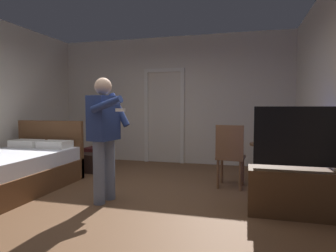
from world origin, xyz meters
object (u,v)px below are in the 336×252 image
at_px(person_blue_shirt, 104,131).
at_px(suitcase_dark, 89,163).
at_px(side_table, 273,158).
at_px(suitcase_small, 97,156).
at_px(tv_flatscreen, 306,186).
at_px(laptop, 272,140).
at_px(bottle_on_table, 284,138).
at_px(bed, 15,170).
at_px(wooden_chair, 230,153).

distance_m(person_blue_shirt, suitcase_dark, 2.08).
bearing_deg(side_table, suitcase_small, 165.47).
bearing_deg(tv_flatscreen, person_blue_shirt, -177.65).
distance_m(tv_flatscreen, suitcase_small, 4.32).
distance_m(tv_flatscreen, suitcase_dark, 3.92).
height_order(tv_flatscreen, laptop, tv_flatscreen).
height_order(bottle_on_table, suitcase_small, bottle_on_table).
bearing_deg(suitcase_dark, suitcase_small, 108.92).
relative_size(tv_flatscreen, side_table, 1.78).
bearing_deg(bed, laptop, 15.13).
xyz_separation_m(tv_flatscreen, wooden_chair, (-0.90, 0.99, 0.18)).
bearing_deg(person_blue_shirt, suitcase_small, 121.16).
height_order(side_table, bottle_on_table, bottle_on_table).
xyz_separation_m(laptop, suitcase_dark, (-3.35, 0.34, -0.58)).
relative_size(bed, suitcase_dark, 3.06).
relative_size(bed, laptop, 5.33).
relative_size(side_table, suitcase_small, 1.48).
distance_m(tv_flatscreen, laptop, 1.20).
distance_m(laptop, suitcase_small, 3.67).
bearing_deg(bed, side_table, 15.59).
xyz_separation_m(tv_flatscreen, side_table, (-0.25, 1.15, 0.11)).
relative_size(bottle_on_table, person_blue_shirt, 0.15).
xyz_separation_m(tv_flatscreen, bottle_on_table, (-0.11, 1.07, 0.44)).
bearing_deg(suitcase_small, wooden_chair, -18.58).
distance_m(tv_flatscreen, bottle_on_table, 1.16).
bearing_deg(person_blue_shirt, bottle_on_table, 26.26).
height_order(wooden_chair, suitcase_dark, wooden_chair).
relative_size(laptop, wooden_chair, 0.37).
bearing_deg(bottle_on_table, side_table, 150.26).
bearing_deg(side_table, wooden_chair, -166.46).
relative_size(bed, suitcase_small, 4.02).
bearing_deg(tv_flatscreen, bottle_on_table, 95.99).
bearing_deg(wooden_chair, side_table, 13.54).
relative_size(person_blue_shirt, suitcase_dark, 2.59).
distance_m(tv_flatscreen, wooden_chair, 1.35).
bearing_deg(bottle_on_table, person_blue_shirt, -153.74).
bearing_deg(bottle_on_table, suitcase_small, 164.84).
xyz_separation_m(person_blue_shirt, suitcase_small, (-1.31, 2.16, -0.75)).
relative_size(bed, bottle_on_table, 7.77).
xyz_separation_m(tv_flatscreen, suitcase_small, (-3.79, 2.06, -0.17)).
relative_size(wooden_chair, person_blue_shirt, 0.60).
xyz_separation_m(side_table, laptop, (-0.04, -0.04, 0.27)).
bearing_deg(suitcase_dark, person_blue_shirt, -48.56).
relative_size(wooden_chair, suitcase_dark, 1.55).
bearing_deg(suitcase_small, side_table, -12.73).
height_order(side_table, suitcase_dark, side_table).
xyz_separation_m(side_table, wooden_chair, (-0.65, -0.16, 0.07)).
relative_size(bed, tv_flatscreen, 1.52).
height_order(bed, side_table, bed).
relative_size(bottle_on_table, wooden_chair, 0.25).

